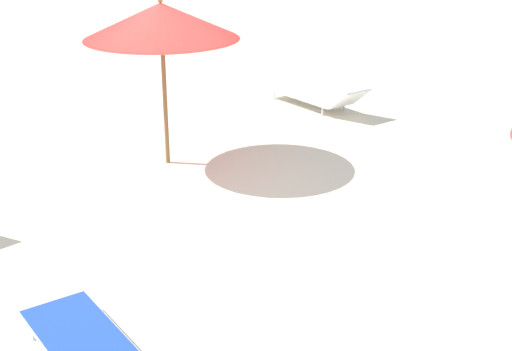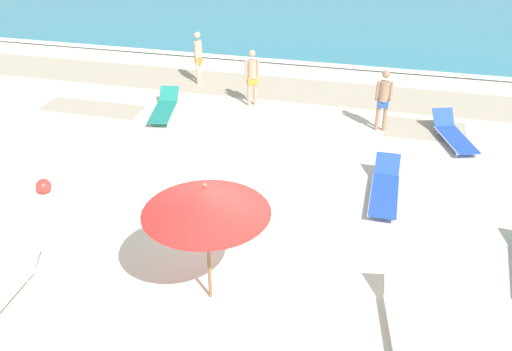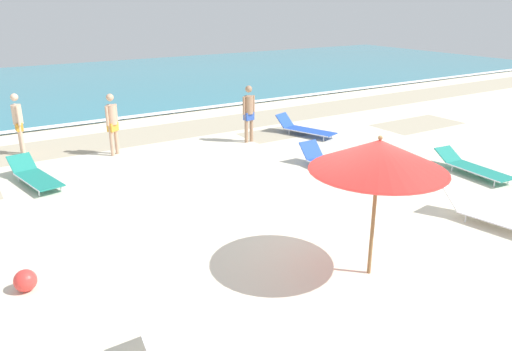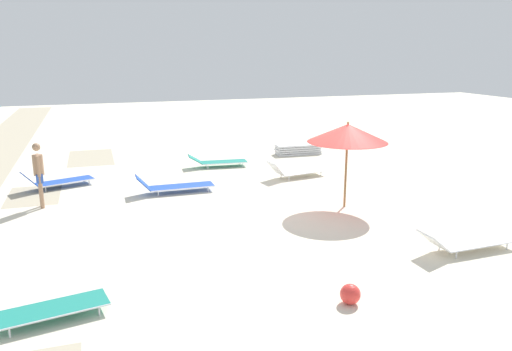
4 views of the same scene
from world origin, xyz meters
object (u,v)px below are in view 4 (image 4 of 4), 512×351
(sun_lounger_near_water_right, at_px, (37,310))
(sun_lounger_mid_beach_solo, at_px, (465,242))
(sun_lounger_under_umbrella, at_px, (296,171))
(sun_lounger_beside_umbrella, at_px, (58,181))
(lounger_stack, at_px, (298,149))
(sun_lounger_mid_beach_pair_a, at_px, (174,186))
(beachgoer_strolling_adult, at_px, (39,171))
(beach_ball, at_px, (350,294))
(sun_lounger_near_water_left, at_px, (218,161))
(beach_umbrella, at_px, (348,133))

(sun_lounger_near_water_right, bearing_deg, sun_lounger_mid_beach_solo, -99.10)
(sun_lounger_under_umbrella, bearing_deg, sun_lounger_beside_umbrella, 71.99)
(lounger_stack, xyz_separation_m, sun_lounger_mid_beach_pair_a, (-4.08, 5.71, 0.01))
(lounger_stack, distance_m, sun_lounger_beside_umbrella, 9.37)
(sun_lounger_mid_beach_solo, bearing_deg, sun_lounger_under_umbrella, 6.28)
(beachgoer_strolling_adult, relative_size, beach_ball, 5.08)
(sun_lounger_mid_beach_pair_a, bearing_deg, lounger_stack, -54.63)
(sun_lounger_near_water_right, height_order, beach_ball, sun_lounger_near_water_right)
(sun_lounger_mid_beach_pair_a, relative_size, beach_ball, 6.58)
(sun_lounger_under_umbrella, xyz_separation_m, sun_lounger_near_water_left, (2.32, 2.10, -0.01))
(lounger_stack, bearing_deg, sun_lounger_near_water_left, 110.73)
(sun_lounger_near_water_right, distance_m, beach_ball, 5.03)
(beach_umbrella, xyz_separation_m, sun_lounger_beside_umbrella, (4.48, 7.53, -1.80))
(lounger_stack, relative_size, sun_lounger_mid_beach_pair_a, 0.83)
(sun_lounger_near_water_left, relative_size, sun_lounger_near_water_right, 0.99)
(beach_ball, bearing_deg, beach_umbrella, -26.86)
(sun_lounger_near_water_right, height_order, sun_lounger_mid_beach_pair_a, sun_lounger_mid_beach_pair_a)
(beach_umbrella, distance_m, sun_lounger_beside_umbrella, 8.94)
(sun_lounger_beside_umbrella, xyz_separation_m, beach_ball, (-9.31, -5.08, -0.04))
(lounger_stack, distance_m, beach_ball, 12.38)
(sun_lounger_under_umbrella, distance_m, sun_lounger_near_water_right, 10.30)
(sun_lounger_under_umbrella, xyz_separation_m, sun_lounger_mid_beach_pair_a, (-0.56, 4.14, -0.01))
(beach_umbrella, bearing_deg, beach_ball, 153.14)
(beach_umbrella, xyz_separation_m, sun_lounger_mid_beach_pair_a, (2.82, 4.18, -1.80))
(sun_lounger_beside_umbrella, relative_size, sun_lounger_near_water_right, 0.98)
(sun_lounger_near_water_right, xyz_separation_m, sun_lounger_mid_beach_solo, (0.28, -8.34, -0.00))
(beach_umbrella, distance_m, beachgoer_strolling_adult, 8.28)
(beach_umbrella, bearing_deg, sun_lounger_mid_beach_solo, -165.05)
(beach_umbrella, height_order, sun_lounger_near_water_left, beach_umbrella)
(beach_umbrella, distance_m, lounger_stack, 7.29)
(beach_umbrella, xyz_separation_m, sun_lounger_under_umbrella, (3.38, 0.04, -1.80))
(sun_lounger_near_water_left, bearing_deg, lounger_stack, -66.85)
(lounger_stack, bearing_deg, beachgoer_strolling_adult, 117.82)
(sun_lounger_beside_umbrella, bearing_deg, beach_umbrella, -140.13)
(beachgoer_strolling_adult, xyz_separation_m, beach_ball, (-7.34, -5.37, -0.83))
(sun_lounger_beside_umbrella, bearing_deg, sun_lounger_near_water_left, -96.62)
(sun_lounger_near_water_right, height_order, sun_lounger_mid_beach_solo, sun_lounger_mid_beach_solo)
(beachgoer_strolling_adult, bearing_deg, beach_umbrella, 65.98)
(lounger_stack, relative_size, beach_ball, 5.46)
(lounger_stack, height_order, sun_lounger_mid_beach_pair_a, sun_lounger_mid_beach_pair_a)
(sun_lounger_near_water_right, bearing_deg, sun_lounger_near_water_left, -39.77)
(lounger_stack, relative_size, sun_lounger_beside_umbrella, 0.88)
(sun_lounger_near_water_right, bearing_deg, sun_lounger_beside_umbrella, -9.98)
(sun_lounger_mid_beach_pair_a, bearing_deg, sun_lounger_near_water_right, 154.20)
(sun_lounger_near_water_right, relative_size, sun_lounger_mid_beach_pair_a, 0.96)
(beach_ball, bearing_deg, sun_lounger_near_water_right, 78.71)
(beach_ball, bearing_deg, sun_lounger_mid_beach_solo, -69.67)
(sun_lounger_under_umbrella, relative_size, sun_lounger_mid_beach_pair_a, 0.90)
(sun_lounger_beside_umbrella, distance_m, sun_lounger_mid_beach_pair_a, 3.74)
(beachgoer_strolling_adult, bearing_deg, sun_lounger_mid_beach_solo, 49.04)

